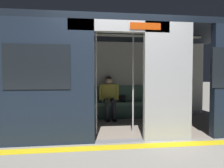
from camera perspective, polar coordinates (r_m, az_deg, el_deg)
ground_plane at (r=3.99m, az=1.98°, el=-15.30°), size 60.00×60.00×0.00m
platform_edge_strip at (r=3.71m, az=2.78°, el=-16.65°), size 8.00×0.24×0.01m
train_car at (r=4.91m, az=-0.83°, el=5.84°), size 6.40×2.59×2.30m
bench_seat at (r=5.93m, az=-1.36°, el=-5.97°), size 2.99×0.44×0.45m
person_seated at (r=5.84m, az=-0.78°, el=-2.87°), size 0.55×0.67×1.18m
handbag at (r=6.03m, az=2.34°, el=-3.99°), size 0.26×0.15×0.17m
book at (r=5.91m, az=-3.78°, el=-4.82°), size 0.20×0.25×0.03m
grab_pole_door at (r=4.25m, az=-4.35°, el=0.64°), size 0.04×0.04×2.16m
grab_pole_far at (r=4.46m, az=5.75°, el=0.72°), size 0.04×0.04×2.16m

